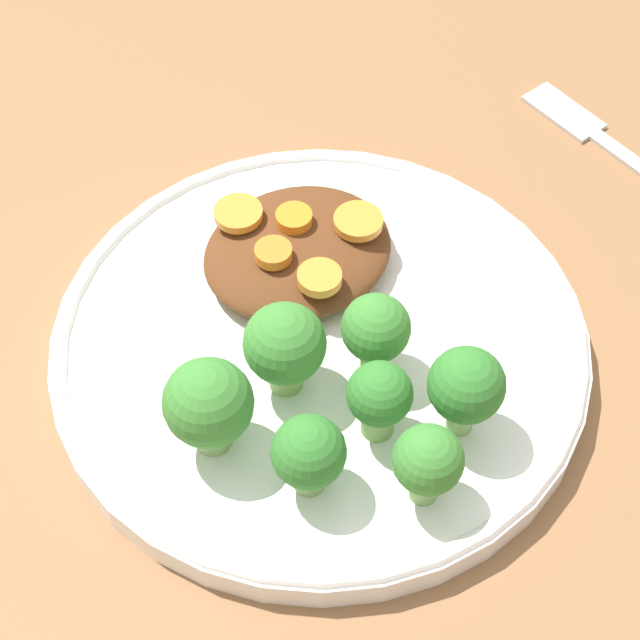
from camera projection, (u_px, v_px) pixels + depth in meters
name	position (u px, v px, depth m)	size (l,w,h in m)	color
ground_plane	(320.00, 356.00, 0.58)	(4.00, 4.00, 0.00)	#8C603D
plate	(320.00, 344.00, 0.57)	(0.29, 0.29, 0.02)	white
stew_mound	(298.00, 251.00, 0.59)	(0.11, 0.09, 0.02)	#5B3319
broccoli_floret_0	(309.00, 454.00, 0.49)	(0.04, 0.04, 0.05)	#759E51
broccoli_floret_1	(466.00, 387.00, 0.50)	(0.04, 0.04, 0.05)	#7FA85B
broccoli_floret_2	(285.00, 346.00, 0.52)	(0.04, 0.04, 0.06)	#7FA85B
broccoli_floret_3	(376.00, 330.00, 0.53)	(0.04, 0.04, 0.05)	#759E51
broccoli_floret_4	(379.00, 397.00, 0.51)	(0.03, 0.03, 0.05)	#759E51
broccoli_floret_5	(209.00, 405.00, 0.50)	(0.04, 0.04, 0.06)	#7FA85B
broccoli_floret_6	(428.00, 462.00, 0.49)	(0.03, 0.03, 0.05)	#759E51
carrot_slice_0	(231.00, 217.00, 0.58)	(0.03, 0.03, 0.00)	orange
carrot_slice_1	(358.00, 221.00, 0.58)	(0.03, 0.03, 0.01)	orange
carrot_slice_2	(294.00, 218.00, 0.58)	(0.02, 0.02, 0.01)	orange
carrot_slice_3	(320.00, 278.00, 0.56)	(0.02, 0.02, 0.01)	orange
carrot_slice_4	(279.00, 250.00, 0.57)	(0.02, 0.02, 0.01)	orange
fork	(616.00, 148.00, 0.67)	(0.03, 0.18, 0.01)	silver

